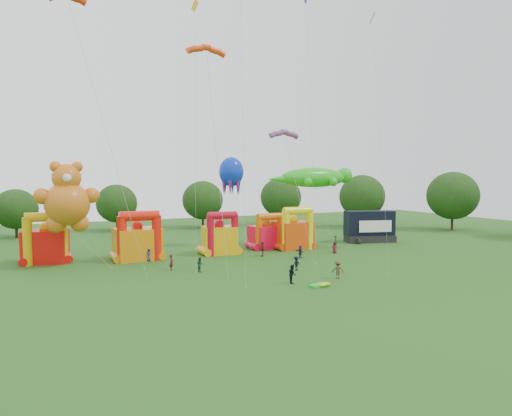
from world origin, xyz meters
name	(u,v)px	position (x,y,z in m)	size (l,w,h in m)	color
ground	(321,303)	(0.00, 0.00, 0.00)	(160.00, 160.00, 0.00)	#235518
tree_ring	(305,228)	(-1.21, 0.63, 6.26)	(125.99, 128.12, 12.07)	#352314
bouncy_castle_0	(46,243)	(-20.87, 28.91, 2.39)	(5.62, 4.85, 6.28)	red
bouncy_castle_1	(138,241)	(-10.28, 26.37, 2.38)	(5.86, 4.89, 6.28)	orange
bouncy_castle_2	(220,238)	(0.61, 26.02, 2.24)	(4.90, 4.15, 5.85)	#E7A40C
bouncy_castle_3	(267,235)	(8.43, 27.64, 2.03)	(5.03, 4.35, 5.27)	red
bouncy_castle_4	(294,233)	(11.95, 25.88, 2.36)	(5.32, 4.40, 6.20)	#D7410B
stage_trailer	(369,227)	(26.40, 26.81, 2.43)	(8.30, 4.88, 5.05)	black
teddy_bear_kite	(73,212)	(-17.92, 24.20, 6.51)	(8.07, 5.20, 12.36)	#CA6616
gecko_kite	(316,186)	(17.03, 27.90, 9.10)	(14.91, 6.97, 12.03)	green
octopus_kite	(235,191)	(4.26, 29.64, 8.46)	(3.66, 10.49, 13.50)	#0C2CC1
parafoil_kites	(132,141)	(-12.04, 18.49, 14.29)	(29.36, 11.04, 30.56)	#EF390B
diamond_kites	(283,133)	(3.68, 13.81, 15.36)	(20.80, 16.48, 34.05)	red
folded_kite_bundle	(320,285)	(2.95, 4.76, 0.14)	(2.18, 1.44, 0.31)	green
spectator_0	(149,255)	(-9.31, 24.67, 0.80)	(0.78, 0.51, 1.61)	#2E2944
spectator_1	(171,262)	(-8.08, 18.15, 0.89)	(0.65, 0.43, 1.79)	#4C1520
spectator_2	(200,264)	(-5.40, 16.07, 0.81)	(0.79, 0.62, 1.63)	#1A422B
spectator_3	(296,263)	(4.62, 12.26, 0.79)	(1.02, 0.59, 1.58)	black
spectator_4	(262,249)	(5.05, 21.95, 0.98)	(1.15, 0.48, 1.96)	#402D19
spectator_5	(300,252)	(8.89, 18.73, 0.83)	(1.54, 0.49, 1.67)	#2D2944
spectator_6	(334,247)	(15.05, 20.01, 0.80)	(0.78, 0.51, 1.60)	#511721
spectator_7	(336,242)	(17.90, 23.86, 0.93)	(0.68, 0.45, 1.87)	#1B4425
spectator_8	(292,274)	(1.21, 7.02, 0.93)	(0.90, 0.70, 1.85)	black
spectator_9	(338,270)	(6.47, 6.87, 0.94)	(1.22, 0.70, 1.88)	#46381C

